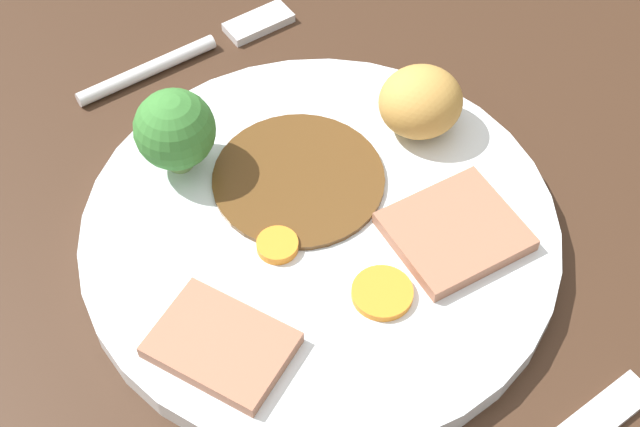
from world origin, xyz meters
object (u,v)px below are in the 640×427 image
(roast_potato_left, at_px, (421,102))
(carrot_coin_front, at_px, (382,293))
(fork, at_px, (195,50))
(carrot_coin_back, at_px, (277,245))
(dinner_plate, at_px, (320,232))
(broccoli_floret, at_px, (175,130))
(meat_slice_main, at_px, (221,345))
(meat_slice_under, at_px, (455,231))

(roast_potato_left, relative_size, carrot_coin_front, 1.54)
(fork, bearing_deg, carrot_coin_front, -93.96)
(carrot_coin_back, bearing_deg, dinner_plate, 93.21)
(fork, bearing_deg, carrot_coin_back, -104.52)
(carrot_coin_front, bearing_deg, broccoli_floret, -159.61)
(carrot_coin_front, bearing_deg, fork, 179.09)
(meat_slice_main, height_order, roast_potato_left, roast_potato_left)
(meat_slice_under, bearing_deg, dinner_plate, -127.02)
(meat_slice_under, bearing_deg, meat_slice_main, -91.41)
(meat_slice_main, height_order, fork, meat_slice_main)
(dinner_plate, bearing_deg, broccoli_floret, -149.74)
(meat_slice_main, xyz_separation_m, roast_potato_left, (-0.07, 0.17, 0.02))
(roast_potato_left, distance_m, carrot_coin_back, 0.12)
(meat_slice_under, relative_size, roast_potato_left, 1.36)
(carrot_coin_front, relative_size, fork, 0.21)
(dinner_plate, relative_size, fork, 1.68)
(carrot_coin_back, xyz_separation_m, broccoli_floret, (-0.08, -0.02, 0.03))
(dinner_plate, xyz_separation_m, broccoli_floret, (-0.08, -0.05, 0.04))
(broccoli_floret, bearing_deg, meat_slice_under, 40.34)
(carrot_coin_front, relative_size, carrot_coin_back, 1.42)
(broccoli_floret, bearing_deg, fork, 149.98)
(dinner_plate, height_order, roast_potato_left, roast_potato_left)
(dinner_plate, relative_size, meat_slice_under, 3.91)
(meat_slice_under, xyz_separation_m, roast_potato_left, (-0.08, 0.03, 0.02))
(carrot_coin_back, xyz_separation_m, fork, (-0.17, 0.03, -0.01))
(dinner_plate, relative_size, roast_potato_left, 5.32)
(dinner_plate, xyz_separation_m, meat_slice_main, (0.04, -0.08, 0.01))
(dinner_plate, xyz_separation_m, fork, (-0.17, 0.01, -0.00))
(roast_potato_left, xyz_separation_m, broccoli_floret, (-0.04, -0.13, 0.01))
(meat_slice_under, height_order, fork, meat_slice_under)
(dinner_plate, bearing_deg, fork, 177.47)
(carrot_coin_front, xyz_separation_m, fork, (-0.22, 0.00, -0.01))
(meat_slice_main, xyz_separation_m, carrot_coin_front, (0.01, 0.08, -0.00))
(meat_slice_main, bearing_deg, carrot_coin_front, 80.06)
(meat_slice_under, relative_size, fork, 0.43)
(dinner_plate, height_order, meat_slice_main, meat_slice_main)
(meat_slice_main, relative_size, fork, 0.43)
(carrot_coin_front, xyz_separation_m, broccoli_floret, (-0.13, -0.05, 0.03))
(meat_slice_main, bearing_deg, dinner_plate, 116.47)
(broccoli_floret, xyz_separation_m, fork, (-0.09, 0.05, -0.04))
(dinner_plate, xyz_separation_m, carrot_coin_back, (0.00, -0.03, 0.01))
(meat_slice_main, distance_m, carrot_coin_back, 0.07)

